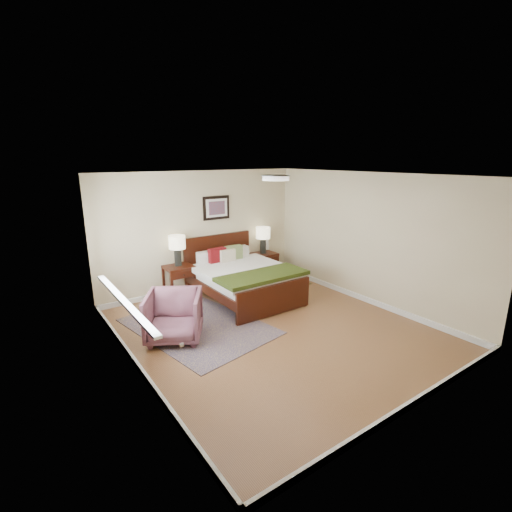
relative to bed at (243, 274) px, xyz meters
The scene contains 18 objects.
floor 1.60m from the bed, 103.33° to the right, with size 5.00×5.00×0.00m, color brown.
back_wall 1.31m from the bed, 108.80° to the left, with size 4.50×0.04×2.50m, color beige.
front_wall 4.06m from the bed, 95.02° to the right, with size 4.50×0.04×2.50m, color beige.
left_wall 3.08m from the bed, 150.44° to the right, with size 0.04×5.00×2.50m, color beige.
right_wall 2.51m from the bed, 37.79° to the right, with size 0.04×5.00×2.50m, color beige.
ceiling 2.49m from the bed, 103.33° to the right, with size 4.50×5.00×0.02m, color white.
window 2.80m from the bed, 163.09° to the right, with size 0.11×2.72×1.32m.
door 4.17m from the bed, 128.67° to the right, with size 0.06×1.00×2.18m.
ceil_fixture 2.47m from the bed, 103.33° to the right, with size 0.44×0.44×0.08m.
bed is the anchor object (origin of this frame).
wall_art 1.56m from the bed, 89.96° to the left, with size 0.62×0.05×0.50m.
nightstand_left 1.27m from the bed, 142.59° to the left, with size 0.55×0.50×0.66m.
nightstand_right 1.35m from the bed, 35.86° to the left, with size 0.61×0.46×0.60m.
lamp_left 1.41m from the bed, 141.81° to the left, with size 0.33×0.33×0.61m.
lamp_right 1.44m from the bed, 36.31° to the left, with size 0.33×0.33×0.61m.
armchair 2.02m from the bed, 154.88° to the right, with size 0.82×0.84×0.76m, color brown.
rug_persian 1.57m from the bed, 153.44° to the right, with size 1.74×2.45×0.01m, color #0F0C3F.
rug_navy 1.39m from the bed, 14.67° to the left, with size 0.80×1.20×0.01m, color black.
Camera 1 is at (-3.47, -4.43, 2.76)m, focal length 26.00 mm.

